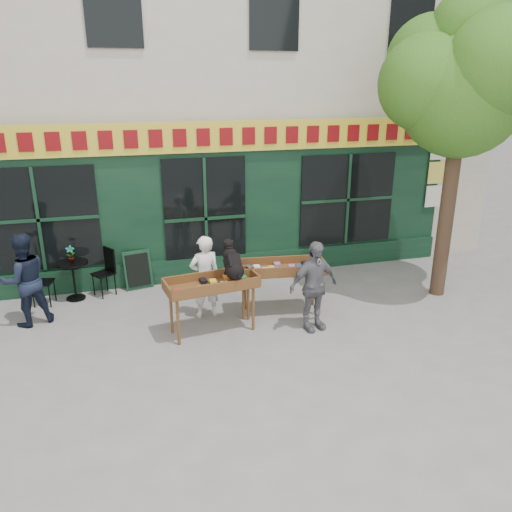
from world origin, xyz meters
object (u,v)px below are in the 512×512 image
(book_cart_right, at_px, (282,270))
(bistro_table, at_px, (73,273))
(dog, at_px, (233,259))
(man_left, at_px, (24,280))
(man_right, at_px, (314,286))
(woman, at_px, (205,277))
(book_cart_center, at_px, (212,287))

(book_cart_right, bearing_deg, bistro_table, 163.21)
(dog, xyz_separation_m, man_left, (-3.37, 1.21, -0.47))
(book_cart_right, xyz_separation_m, man_left, (-4.39, 0.76, -0.00))
(book_cart_right, bearing_deg, man_right, -60.80)
(woman, xyz_separation_m, man_left, (-3.02, 0.51, 0.07))
(book_cart_center, bearing_deg, bistro_table, 130.81)
(woman, bearing_deg, man_left, -17.19)
(book_cart_center, bearing_deg, dog, -15.80)
(book_cart_center, xyz_separation_m, dog, (0.35, -0.05, 0.47))
(book_cart_center, distance_m, man_left, 3.24)
(book_cart_center, bearing_deg, book_cart_right, 8.71)
(man_right, relative_size, man_left, 0.95)
(woman, bearing_deg, book_cart_right, 161.97)
(dog, relative_size, woman, 0.40)
(book_cart_center, relative_size, man_right, 1.00)
(dog, bearing_deg, book_cart_center, 164.20)
(dog, relative_size, man_left, 0.37)
(book_cart_center, bearing_deg, man_right, -19.53)
(book_cart_right, xyz_separation_m, man_right, (0.30, -0.75, -0.04))
(book_cart_right, height_order, man_right, man_right)
(book_cart_right, distance_m, man_right, 0.81)
(book_cart_center, xyz_separation_m, book_cart_right, (1.36, 0.40, 0.00))
(dog, bearing_deg, bistro_table, 134.09)
(man_left, bearing_deg, man_right, 139.51)
(man_right, height_order, bistro_table, man_right)
(woman, xyz_separation_m, book_cart_right, (1.36, -0.25, 0.07))
(woman, distance_m, man_right, 1.94)
(woman, distance_m, book_cart_right, 1.39)
(man_right, xyz_separation_m, man_left, (-4.69, 1.51, 0.04))
(man_left, bearing_deg, woman, 147.81)
(woman, height_order, book_cart_right, woman)
(man_left, bearing_deg, book_cart_center, 136.39)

